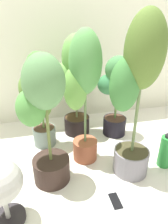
% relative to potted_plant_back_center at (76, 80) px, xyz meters
% --- Properties ---
extents(ground_plane, '(8.00, 8.00, 0.00)m').
position_rel_potted_plant_back_center_xyz_m(ground_plane, '(0.00, -0.49, -0.52)').
color(ground_plane, silver).
rests_on(ground_plane, ground).
extents(mylar_back_wall, '(3.20, 0.01, 2.00)m').
position_rel_potted_plant_back_center_xyz_m(mylar_back_wall, '(0.00, 0.36, 0.48)').
color(mylar_back_wall, silver).
rests_on(mylar_back_wall, ground).
extents(potted_plant_back_center, '(0.44, 0.35, 0.90)m').
position_rel_potted_plant_back_center_xyz_m(potted_plant_back_center, '(0.00, 0.00, 0.00)').
color(potted_plant_back_center, black).
rests_on(potted_plant_back_center, ground).
extents(potted_plant_front_left, '(0.34, 0.29, 0.84)m').
position_rel_potted_plant_back_center_xyz_m(potted_plant_front_left, '(-0.31, -0.56, -0.04)').
color(potted_plant_front_left, '#31221C').
rests_on(potted_plant_front_left, ground).
extents(potted_plant_center, '(0.31, 0.29, 0.95)m').
position_rel_potted_plant_back_center_xyz_m(potted_plant_center, '(-0.04, -0.40, 0.06)').
color(potted_plant_center, '#984D33').
rests_on(potted_plant_center, ground).
extents(potted_plant_back_left, '(0.35, 0.27, 0.79)m').
position_rel_potted_plant_back_center_xyz_m(potted_plant_back_left, '(-0.31, -0.14, -0.07)').
color(potted_plant_back_left, slate).
rests_on(potted_plant_back_left, ground).
extents(potted_plant_front_right, '(0.37, 0.32, 1.05)m').
position_rel_potted_plant_back_center_xyz_m(potted_plant_front_right, '(0.24, -0.62, 0.09)').
color(potted_plant_front_right, slate).
rests_on(potted_plant_front_right, ground).
extents(potted_plant_back_right, '(0.32, 0.26, 0.73)m').
position_rel_potted_plant_back_center_xyz_m(potted_plant_back_right, '(0.32, -0.11, -0.11)').
color(potted_plant_back_right, black).
rests_on(potted_plant_back_right, ground).
extents(cell_phone, '(0.07, 0.14, 0.01)m').
position_rel_potted_plant_back_center_xyz_m(cell_phone, '(0.06, -0.85, -0.51)').
color(cell_phone, white).
rests_on(cell_phone, ground).
extents(floor_fan, '(0.28, 0.28, 0.38)m').
position_rel_potted_plant_back_center_xyz_m(floor_fan, '(-0.55, -0.82, -0.26)').
color(floor_fan, black).
rests_on(floor_fan, ground).
extents(nutrient_bottle, '(0.09, 0.09, 0.26)m').
position_rel_potted_plant_back_center_xyz_m(nutrient_bottle, '(0.53, -0.62, -0.39)').
color(nutrient_bottle, '#288435').
rests_on(nutrient_bottle, ground).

